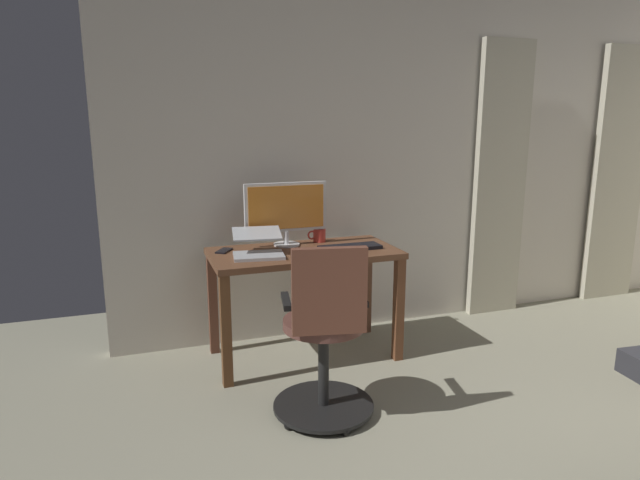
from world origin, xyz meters
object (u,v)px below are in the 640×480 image
object	(u,v)px
laptop	(258,247)
cell_phone_by_monitor	(307,253)
computer_keyboard	(350,247)
cell_phone_face_up	(224,251)
computer_mouse	(300,257)
desk	(304,267)
office_chair	(325,338)
computer_monitor	(286,210)
mug_coffee	(319,235)

from	to	relation	value
laptop	cell_phone_by_monitor	world-z (taller)	laptop
computer_keyboard	cell_phone_by_monitor	distance (m)	0.31
laptop	cell_phone_face_up	bearing A→B (deg)	-36.15
computer_mouse	laptop	bearing A→B (deg)	-42.69
desk	computer_keyboard	size ratio (longest dim) A/B	2.98
desk	laptop	distance (m)	0.36
office_chair	computer_monitor	bearing A→B (deg)	97.21
computer_monitor	mug_coffee	size ratio (longest dim) A/B	4.35
computer_keyboard	cell_phone_face_up	distance (m)	0.83
computer_monitor	laptop	bearing A→B (deg)	41.53
computer_monitor	laptop	world-z (taller)	computer_monitor
computer_monitor	computer_keyboard	distance (m)	0.50
computer_mouse	computer_keyboard	bearing A→B (deg)	-157.26
desk	mug_coffee	bearing A→B (deg)	-130.00
computer_monitor	computer_keyboard	size ratio (longest dim) A/B	1.38
mug_coffee	computer_keyboard	bearing A→B (deg)	113.79
computer_keyboard	cell_phone_by_monitor	bearing A→B (deg)	5.27
computer_keyboard	desk	bearing A→B (deg)	-12.38
computer_monitor	computer_keyboard	bearing A→B (deg)	145.77
computer_mouse	cell_phone_by_monitor	bearing A→B (deg)	-123.44
cell_phone_face_up	cell_phone_by_monitor	bearing A→B (deg)	-173.05
desk	computer_mouse	world-z (taller)	computer_mouse
cell_phone_by_monitor	computer_keyboard	bearing A→B (deg)	-162.90
desk	mug_coffee	world-z (taller)	mug_coffee
cell_phone_by_monitor	cell_phone_face_up	bearing A→B (deg)	-13.96
laptop	cell_phone_face_up	xyz separation A→B (m)	(0.19, -0.18, -0.05)
office_chair	computer_keyboard	size ratio (longest dim) A/B	2.39
cell_phone_face_up	computer_keyboard	bearing A→B (deg)	-161.92
computer_keyboard	laptop	world-z (taller)	laptop
office_chair	mug_coffee	xyz separation A→B (m)	(-0.32, -1.02, 0.33)
mug_coffee	desk	bearing A→B (deg)	50.00
computer_mouse	mug_coffee	distance (m)	0.53
desk	cell_phone_by_monitor	size ratio (longest dim) A/B	8.56
computer_keyboard	computer_mouse	size ratio (longest dim) A/B	4.14
desk	computer_monitor	bearing A→B (deg)	-69.87
computer_keyboard	cell_phone_face_up	world-z (taller)	computer_keyboard
desk	computer_monitor	size ratio (longest dim) A/B	2.16
laptop	computer_monitor	bearing A→B (deg)	-130.58
desk	computer_monitor	xyz separation A→B (m)	(0.07, -0.18, 0.36)
office_chair	computer_mouse	size ratio (longest dim) A/B	9.90
office_chair	mug_coffee	distance (m)	1.12
cell_phone_face_up	office_chair	bearing A→B (deg)	143.71
computer_monitor	computer_keyboard	world-z (taller)	computer_monitor
computer_mouse	computer_monitor	bearing A→B (deg)	-94.64
cell_phone_by_monitor	desk	bearing A→B (deg)	-83.71
desk	office_chair	xyz separation A→B (m)	(0.14, 0.81, -0.17)
office_chair	mug_coffee	size ratio (longest dim) A/B	7.56
computer_monitor	laptop	xyz separation A→B (m)	(0.25, 0.22, -0.19)
desk	office_chair	size ratio (longest dim) A/B	1.24
laptop	cell_phone_by_monitor	bearing A→B (deg)	177.15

